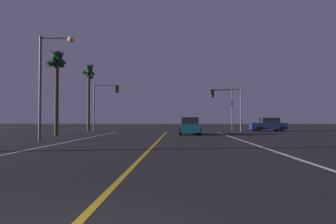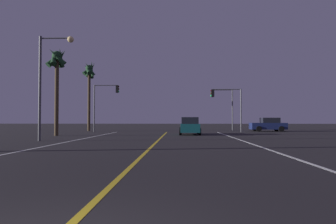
{
  "view_description": "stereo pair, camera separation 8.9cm",
  "coord_description": "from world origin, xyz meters",
  "px_view_note": "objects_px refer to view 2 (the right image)",
  "views": [
    {
      "loc": [
        1.44,
        -2.58,
        1.47
      ],
      "look_at": [
        0.35,
        26.27,
        2.22
      ],
      "focal_mm": 31.05,
      "sensor_mm": 36.0,
      "label": 1
    },
    {
      "loc": [
        1.53,
        -2.58,
        1.47
      ],
      "look_at": [
        0.35,
        26.27,
        2.22
      ],
      "focal_mm": 31.05,
      "sensor_mm": 36.0,
      "label": 2
    }
  ],
  "objects_px": {
    "car_ahead_far": "(190,126)",
    "palm_tree_left_mid": "(57,65)",
    "traffic_light_near_right": "(226,100)",
    "street_lamp_right_near": "(334,20)",
    "car_crossing_side": "(268,125)",
    "traffic_light_near_left": "(106,97)",
    "palm_tree_left_far": "(89,76)",
    "traffic_light_far_right": "(222,100)",
    "street_lamp_left_mid": "(49,73)"
  },
  "relations": [
    {
      "from": "traffic_light_near_right",
      "to": "street_lamp_right_near",
      "type": "xyz_separation_m",
      "value": [
        0.59,
        -22.85,
        1.54
      ]
    },
    {
      "from": "car_ahead_far",
      "to": "traffic_light_far_right",
      "type": "height_order",
      "value": "traffic_light_far_right"
    },
    {
      "from": "car_ahead_far",
      "to": "street_lamp_left_mid",
      "type": "xyz_separation_m",
      "value": [
        -10.01,
        -8.91,
        3.86
      ]
    },
    {
      "from": "palm_tree_left_far",
      "to": "traffic_light_near_right",
      "type": "bearing_deg",
      "value": -9.6
    },
    {
      "from": "street_lamp_left_mid",
      "to": "palm_tree_left_mid",
      "type": "relative_size",
      "value": 0.9
    },
    {
      "from": "palm_tree_left_mid",
      "to": "car_crossing_side",
      "type": "bearing_deg",
      "value": 25.63
    },
    {
      "from": "car_ahead_far",
      "to": "traffic_light_near_right",
      "type": "bearing_deg",
      "value": -37.66
    },
    {
      "from": "car_ahead_far",
      "to": "car_crossing_side",
      "type": "xyz_separation_m",
      "value": [
        10.06,
        8.12,
        0.0
      ]
    },
    {
      "from": "traffic_light_near_left",
      "to": "street_lamp_left_mid",
      "type": "height_order",
      "value": "street_lamp_left_mid"
    },
    {
      "from": "car_ahead_far",
      "to": "palm_tree_left_far",
      "type": "bearing_deg",
      "value": 55.78
    },
    {
      "from": "palm_tree_left_mid",
      "to": "palm_tree_left_far",
      "type": "height_order",
      "value": "palm_tree_left_far"
    },
    {
      "from": "car_ahead_far",
      "to": "street_lamp_right_near",
      "type": "distance_m",
      "value": 18.4
    },
    {
      "from": "traffic_light_near_left",
      "to": "palm_tree_left_mid",
      "type": "height_order",
      "value": "palm_tree_left_mid"
    },
    {
      "from": "street_lamp_right_near",
      "to": "traffic_light_near_left",
      "type": "bearing_deg",
      "value": -57.11
    },
    {
      "from": "traffic_light_near_left",
      "to": "palm_tree_left_far",
      "type": "relative_size",
      "value": 0.62
    },
    {
      "from": "car_ahead_far",
      "to": "traffic_light_near_left",
      "type": "height_order",
      "value": "traffic_light_near_left"
    },
    {
      "from": "street_lamp_right_near",
      "to": "palm_tree_left_far",
      "type": "distance_m",
      "value": 31.3
    },
    {
      "from": "traffic_light_near_left",
      "to": "street_lamp_right_near",
      "type": "height_order",
      "value": "street_lamp_right_near"
    },
    {
      "from": "street_lamp_left_mid",
      "to": "palm_tree_left_mid",
      "type": "xyz_separation_m",
      "value": [
        -2.15,
        6.37,
        1.76
      ]
    },
    {
      "from": "palm_tree_left_far",
      "to": "traffic_light_far_right",
      "type": "bearing_deg",
      "value": 8.44
    },
    {
      "from": "traffic_light_near_left",
      "to": "street_lamp_right_near",
      "type": "distance_m",
      "value": 27.24
    },
    {
      "from": "traffic_light_near_right",
      "to": "street_lamp_right_near",
      "type": "relative_size",
      "value": 0.6
    },
    {
      "from": "palm_tree_left_mid",
      "to": "palm_tree_left_far",
      "type": "bearing_deg",
      "value": 92.74
    },
    {
      "from": "traffic_light_near_right",
      "to": "street_lamp_left_mid",
      "type": "xyz_separation_m",
      "value": [
        -14.44,
        -14.65,
        0.88
      ]
    },
    {
      "from": "car_crossing_side",
      "to": "traffic_light_near_right",
      "type": "distance_m",
      "value": 6.8
    },
    {
      "from": "palm_tree_left_mid",
      "to": "car_ahead_far",
      "type": "bearing_deg",
      "value": 11.79
    },
    {
      "from": "car_crossing_side",
      "to": "street_lamp_right_near",
      "type": "relative_size",
      "value": 0.51
    },
    {
      "from": "traffic_light_far_right",
      "to": "street_lamp_right_near",
      "type": "relative_size",
      "value": 0.66
    },
    {
      "from": "street_lamp_right_near",
      "to": "traffic_light_far_right",
      "type": "bearing_deg",
      "value": -89.66
    },
    {
      "from": "car_crossing_side",
      "to": "traffic_light_near_right",
      "type": "bearing_deg",
      "value": 22.94
    },
    {
      "from": "car_crossing_side",
      "to": "traffic_light_near_left",
      "type": "distance_m",
      "value": 20.24
    },
    {
      "from": "street_lamp_right_near",
      "to": "traffic_light_near_right",
      "type": "bearing_deg",
      "value": -88.52
    },
    {
      "from": "traffic_light_near_left",
      "to": "palm_tree_left_far",
      "type": "xyz_separation_m",
      "value": [
        -2.93,
        2.9,
        2.99
      ]
    },
    {
      "from": "street_lamp_left_mid",
      "to": "palm_tree_left_far",
      "type": "relative_size",
      "value": 0.8
    },
    {
      "from": "car_ahead_far",
      "to": "palm_tree_left_mid",
      "type": "relative_size",
      "value": 0.53
    },
    {
      "from": "traffic_light_far_right",
      "to": "palm_tree_left_far",
      "type": "height_order",
      "value": "palm_tree_left_far"
    },
    {
      "from": "street_lamp_left_mid",
      "to": "palm_tree_left_mid",
      "type": "bearing_deg",
      "value": 108.62
    },
    {
      "from": "traffic_light_far_right",
      "to": "street_lamp_left_mid",
      "type": "bearing_deg",
      "value": 53.58
    },
    {
      "from": "street_lamp_left_mid",
      "to": "car_crossing_side",
      "type": "bearing_deg",
      "value": 40.31
    },
    {
      "from": "car_ahead_far",
      "to": "palm_tree_left_mid",
      "type": "distance_m",
      "value": 13.63
    },
    {
      "from": "car_crossing_side",
      "to": "traffic_light_far_right",
      "type": "distance_m",
      "value": 6.9
    },
    {
      "from": "car_crossing_side",
      "to": "traffic_light_far_right",
      "type": "relative_size",
      "value": 0.77
    },
    {
      "from": "car_crossing_side",
      "to": "street_lamp_left_mid",
      "type": "bearing_deg",
      "value": 40.31
    },
    {
      "from": "car_ahead_far",
      "to": "street_lamp_right_near",
      "type": "xyz_separation_m",
      "value": [
        5.02,
        -17.11,
        4.52
      ]
    },
    {
      "from": "car_ahead_far",
      "to": "traffic_light_far_right",
      "type": "distance_m",
      "value": 12.67
    },
    {
      "from": "car_crossing_side",
      "to": "street_lamp_left_mid",
      "type": "height_order",
      "value": "street_lamp_left_mid"
    },
    {
      "from": "traffic_light_near_right",
      "to": "street_lamp_left_mid",
      "type": "height_order",
      "value": "street_lamp_left_mid"
    },
    {
      "from": "car_ahead_far",
      "to": "street_lamp_left_mid",
      "type": "distance_m",
      "value": 13.95
    },
    {
      "from": "car_crossing_side",
      "to": "palm_tree_left_far",
      "type": "relative_size",
      "value": 0.47
    },
    {
      "from": "street_lamp_right_near",
      "to": "street_lamp_left_mid",
      "type": "height_order",
      "value": "street_lamp_right_near"
    }
  ]
}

